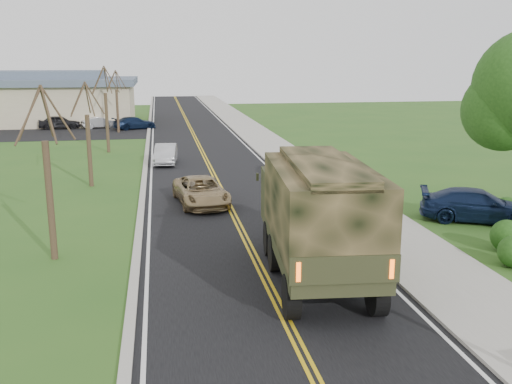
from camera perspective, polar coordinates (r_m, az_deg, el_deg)
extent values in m
cube|color=black|center=(50.61, -6.03, 5.26)|extent=(8.00, 120.00, 0.01)
cube|color=#9E998E|center=(51.04, -1.36, 5.46)|extent=(0.30, 120.00, 0.12)
cube|color=#9E998E|center=(51.32, 0.58, 5.50)|extent=(3.20, 120.00, 0.10)
cube|color=#9E998E|center=(50.51, -10.75, 5.14)|extent=(0.30, 120.00, 0.10)
sphere|color=#1D4413|center=(24.60, 23.53, 7.54)|extent=(3.24, 3.24, 3.24)
cylinder|color=#38281C|center=(20.95, -19.90, -0.87)|extent=(0.24, 0.24, 4.20)
cylinder|color=#38281C|center=(20.52, -19.18, 7.49)|extent=(1.01, 0.33, 1.90)
cylinder|color=#38281C|center=(21.08, -20.16, 7.34)|extent=(0.13, 1.29, 1.74)
cylinder|color=#38281C|center=(20.74, -21.73, 7.34)|extent=(0.98, 0.43, 1.90)
cylinder|color=#38281C|center=(20.09, -21.89, 6.95)|extent=(0.79, 1.05, 1.77)
cylinder|color=#38281C|center=(20.02, -20.02, 7.30)|extent=(0.58, 0.90, 1.90)
cylinder|color=#38281C|center=(32.64, -16.33, 3.97)|extent=(0.24, 0.24, 3.96)
cylinder|color=#38281C|center=(32.40, -15.84, 9.02)|extent=(0.96, 0.32, 1.79)
cylinder|color=#38281C|center=(32.91, -16.48, 8.91)|extent=(0.12, 1.22, 1.65)
cylinder|color=#38281C|center=(32.55, -17.40, 8.94)|extent=(0.93, 0.41, 1.79)
cylinder|color=#38281C|center=(31.93, -17.41, 8.73)|extent=(0.75, 0.99, 1.67)
cylinder|color=#38281C|center=(31.92, -16.29, 8.94)|extent=(0.55, 0.85, 1.80)
cylinder|color=#38281C|center=(44.45, -14.67, 6.70)|extent=(0.24, 0.24, 4.44)
cylinder|color=#38281C|center=(44.32, -14.24, 10.86)|extent=(1.07, 0.35, 2.00)
cylinder|color=#38281C|center=(44.88, -14.79, 10.75)|extent=(0.13, 1.36, 1.84)
cylinder|color=#38281C|center=(44.46, -15.53, 10.79)|extent=(1.03, 0.46, 2.00)
cylinder|color=#38281C|center=(43.76, -15.51, 10.65)|extent=(0.83, 1.10, 1.87)
cylinder|color=#38281C|center=(43.77, -14.59, 10.82)|extent=(0.61, 0.95, 2.01)
cylinder|color=#38281C|center=(56.38, -13.68, 7.85)|extent=(0.24, 0.24, 4.08)
cylinder|color=#38281C|center=(56.30, -13.36, 10.87)|extent=(0.99, 0.33, 1.84)
cylinder|color=#38281C|center=(56.80, -13.77, 10.79)|extent=(0.13, 1.25, 1.69)
cylinder|color=#38281C|center=(56.40, -14.29, 10.82)|extent=(0.95, 0.42, 1.85)
cylinder|color=#38281C|center=(55.77, -14.26, 10.72)|extent=(0.77, 1.02, 1.72)
cylinder|color=#38281C|center=(55.78, -13.60, 10.84)|extent=(0.57, 0.88, 1.85)
cube|color=tan|center=(67.44, -20.86, 8.24)|extent=(20.00, 12.00, 4.20)
cube|color=#475466|center=(67.31, -21.03, 10.27)|extent=(21.00, 13.00, 0.70)
cube|color=#475466|center=(67.29, -21.08, 10.86)|extent=(14.00, 8.00, 0.90)
cube|color=black|center=(56.87, -16.60, 5.66)|extent=(18.00, 10.00, 0.02)
cylinder|color=black|center=(15.71, 3.56, -10.41)|extent=(0.50, 1.27, 1.24)
cylinder|color=black|center=(16.22, 12.00, -9.91)|extent=(0.50, 1.27, 1.24)
cylinder|color=black|center=(19.05, 1.95, -6.08)|extent=(0.50, 1.27, 1.24)
cylinder|color=black|center=(19.47, 8.94, -5.81)|extent=(0.50, 1.27, 1.24)
cylinder|color=black|center=(20.54, 1.42, -4.64)|extent=(0.50, 1.27, 1.24)
cylinder|color=black|center=(20.93, 7.91, -4.42)|extent=(0.50, 1.27, 1.24)
cube|color=#2F321B|center=(18.41, 5.90, -4.98)|extent=(3.35, 8.10, 0.40)
cube|color=#2F321B|center=(20.88, 4.49, -0.03)|extent=(2.88, 2.36, 1.58)
cube|color=black|center=(21.81, 4.07, 1.16)|extent=(2.48, 0.30, 0.79)
cube|color=#2F321B|center=(17.43, 6.51, -5.08)|extent=(3.31, 6.20, 0.17)
cube|color=black|center=(17.10, 6.61, -1.30)|extent=(3.31, 6.20, 2.26)
cube|color=black|center=(16.84, 6.72, 2.61)|extent=(2.30, 6.11, 0.28)
cube|color=#2F321B|center=(14.58, 8.87, -7.67)|extent=(2.83, 0.37, 0.73)
cube|color=#FF590C|center=(14.29, 4.27, -7.98)|extent=(0.12, 0.05, 0.51)
cube|color=#FF590C|center=(14.84, 13.42, -7.50)|extent=(0.12, 0.05, 0.51)
imported|color=#9D8459|center=(27.70, -5.52, 0.08)|extent=(2.75, 4.97, 1.32)
imported|color=silver|center=(38.88, -9.03, 3.76)|extent=(1.71, 4.07, 1.31)
imported|color=#101D3C|center=(26.55, 21.26, -1.25)|extent=(5.21, 3.68, 1.40)
imported|color=black|center=(61.15, -19.03, 6.63)|extent=(4.20, 2.02, 1.38)
imported|color=#B9B9BE|center=(60.66, -15.35, 6.72)|extent=(3.75, 2.25, 1.17)
imported|color=#0E1B35|center=(58.99, -12.05, 6.77)|extent=(4.62, 3.34, 1.24)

